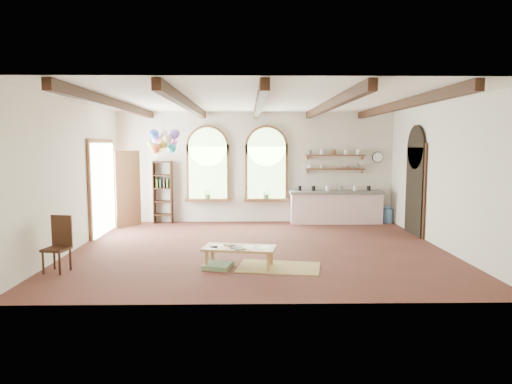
{
  "coord_description": "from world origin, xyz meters",
  "views": [
    {
      "loc": [
        -0.24,
        -9.81,
        2.28
      ],
      "look_at": [
        -0.05,
        0.6,
        1.18
      ],
      "focal_mm": 32.0,
      "sensor_mm": 36.0,
      "label": 1
    }
  ],
  "objects_px": {
    "kitchen_counter": "(336,207)",
    "coffee_table": "(239,249)",
    "balloon_cluster": "(164,142)",
    "side_chair": "(58,256)"
  },
  "relations": [
    {
      "from": "coffee_table",
      "to": "balloon_cluster",
      "type": "distance_m",
      "value": 4.57
    },
    {
      "from": "kitchen_counter",
      "to": "coffee_table",
      "type": "relative_size",
      "value": 1.9
    },
    {
      "from": "side_chair",
      "to": "coffee_table",
      "type": "bearing_deg",
      "value": 4.74
    },
    {
      "from": "balloon_cluster",
      "to": "kitchen_counter",
      "type": "bearing_deg",
      "value": 13.46
    },
    {
      "from": "side_chair",
      "to": "balloon_cluster",
      "type": "height_order",
      "value": "balloon_cluster"
    },
    {
      "from": "kitchen_counter",
      "to": "side_chair",
      "type": "relative_size",
      "value": 2.67
    },
    {
      "from": "kitchen_counter",
      "to": "balloon_cluster",
      "type": "bearing_deg",
      "value": -166.54
    },
    {
      "from": "kitchen_counter",
      "to": "coffee_table",
      "type": "bearing_deg",
      "value": -119.83
    },
    {
      "from": "side_chair",
      "to": "balloon_cluster",
      "type": "distance_m",
      "value": 4.53
    },
    {
      "from": "kitchen_counter",
      "to": "side_chair",
      "type": "height_order",
      "value": "side_chair"
    }
  ]
}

